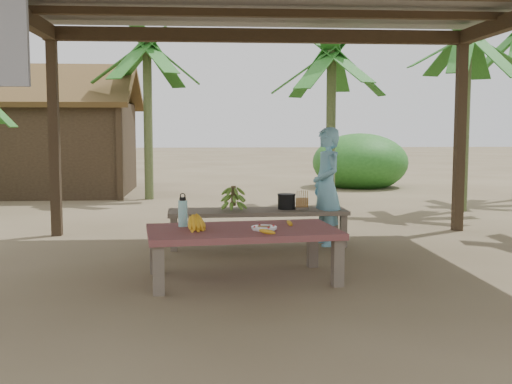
{
  "coord_description": "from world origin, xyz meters",
  "views": [
    {
      "loc": [
        -0.76,
        -6.51,
        1.47
      ],
      "look_at": [
        -0.25,
        0.07,
        0.8
      ],
      "focal_mm": 45.0,
      "sensor_mm": 36.0,
      "label": 1
    }
  ],
  "objects": [
    {
      "name": "plate",
      "position": [
        -0.22,
        -0.53,
        0.52
      ],
      "size": [
        0.24,
        0.24,
        0.04
      ],
      "color": "white",
      "rests_on": "work_table"
    },
    {
      "name": "skewer_rack",
      "position": [
        0.41,
        1.3,
        0.57
      ],
      "size": [
        0.18,
        0.09,
        0.24
      ],
      "primitive_type": null,
      "rotation": [
        0.0,
        0.0,
        0.04
      ],
      "color": "#A57F47",
      "rests_on": "bench"
    },
    {
      "name": "banana_plant_n",
      "position": [
        1.59,
        5.52,
        2.61
      ],
      "size": [
        1.8,
        1.8,
        3.1
      ],
      "color": "#596638",
      "rests_on": "ground"
    },
    {
      "name": "hut",
      "position": [
        -4.5,
        8.0,
        1.1
      ],
      "size": [
        4.4,
        3.43,
        2.85
      ],
      "color": "black",
      "rests_on": "ground"
    },
    {
      "name": "banana_plant_ne",
      "position": [
        3.69,
        4.33,
        2.79
      ],
      "size": [
        1.8,
        1.8,
        3.28
      ],
      "color": "#596638",
      "rests_on": "ground"
    },
    {
      "name": "water_flask",
      "position": [
        -1.0,
        -0.26,
        0.64
      ],
      "size": [
        0.09,
        0.09,
        0.33
      ],
      "color": "#41CDCB",
      "rests_on": "work_table"
    },
    {
      "name": "loose_banana_front",
      "position": [
        -0.22,
        -0.77,
        0.52
      ],
      "size": [
        0.16,
        0.07,
        0.04
      ],
      "primitive_type": "ellipsoid",
      "rotation": [
        0.0,
        0.0,
        1.4
      ],
      "color": "yellow",
      "rests_on": "work_table"
    },
    {
      "name": "bench",
      "position": [
        -0.14,
        1.33,
        0.39
      ],
      "size": [
        2.22,
        0.68,
        0.45
      ],
      "rotation": [
        0.0,
        0.0,
        0.04
      ],
      "color": "brown",
      "rests_on": "ground"
    },
    {
      "name": "ripe_banana_bunch",
      "position": [
        -0.91,
        -0.51,
        0.58
      ],
      "size": [
        0.29,
        0.26,
        0.16
      ],
      "primitive_type": null,
      "rotation": [
        0.0,
        0.0,
        -0.11
      ],
      "color": "yellow",
      "rests_on": "work_table"
    },
    {
      "name": "cooking_pot",
      "position": [
        0.23,
        1.37,
        0.54
      ],
      "size": [
        0.22,
        0.22,
        0.18
      ],
      "primitive_type": "cylinder",
      "color": "black",
      "rests_on": "bench"
    },
    {
      "name": "work_table",
      "position": [
        -0.42,
        -0.44,
        0.43
      ],
      "size": [
        1.9,
        1.2,
        0.5
      ],
      "rotation": [
        0.0,
        0.0,
        0.12
      ],
      "color": "brown",
      "rests_on": "ground"
    },
    {
      "name": "banana_plant_nw",
      "position": [
        -1.94,
        6.66,
        2.86
      ],
      "size": [
        1.8,
        1.8,
        3.36
      ],
      "color": "#596638",
      "rests_on": "ground"
    },
    {
      "name": "green_banana_stalk",
      "position": [
        -0.44,
        1.32,
        0.61
      ],
      "size": [
        0.29,
        0.29,
        0.31
      ],
      "primitive_type": null,
      "rotation": [
        0.0,
        0.0,
        0.04
      ],
      "color": "#598C2D",
      "rests_on": "bench"
    },
    {
      "name": "loose_banana_side",
      "position": [
        0.05,
        -0.27,
        0.52
      ],
      "size": [
        0.08,
        0.17,
        0.04
      ],
      "primitive_type": "ellipsoid",
      "rotation": [
        0.0,
        0.0,
        0.25
      ],
      "color": "yellow",
      "rests_on": "work_table"
    },
    {
      "name": "woman",
      "position": [
        0.72,
        1.33,
        0.73
      ],
      "size": [
        0.44,
        0.59,
        1.47
      ],
      "primitive_type": "imported",
      "rotation": [
        0.0,
        0.0,
        -1.39
      ],
      "color": "#70B7D5",
      "rests_on": "ground"
    },
    {
      "name": "ground",
      "position": [
        0.0,
        0.0,
        0.0
      ],
      "size": [
        80.0,
        80.0,
        0.0
      ],
      "primitive_type": "plane",
      "color": "brown",
      "rests_on": "ground"
    }
  ]
}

